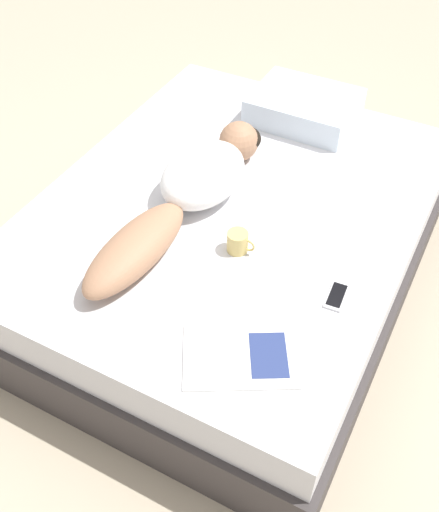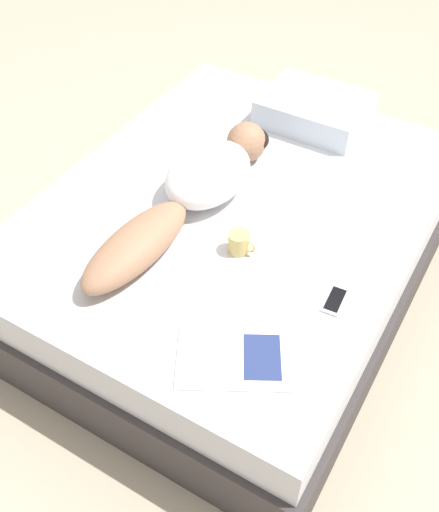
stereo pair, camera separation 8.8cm
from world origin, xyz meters
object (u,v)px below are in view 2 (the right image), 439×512
(person, at_px, (195,188))
(open_magazine, at_px, (235,357))
(cell_phone, at_px, (335,300))
(coffee_mug, at_px, (239,242))

(person, relative_size, open_magazine, 2.59)
(open_magazine, bearing_deg, person, 102.42)
(open_magazine, bearing_deg, cell_phone, 35.55)
(person, height_order, coffee_mug, person)
(cell_phone, bearing_deg, coffee_mug, 169.08)
(open_magazine, height_order, coffee_mug, coffee_mug)
(person, relative_size, coffee_mug, 10.28)
(person, xyz_separation_m, coffee_mug, (0.32, -0.16, -0.05))
(open_magazine, bearing_deg, coffee_mug, 88.73)
(open_magazine, height_order, cell_phone, same)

